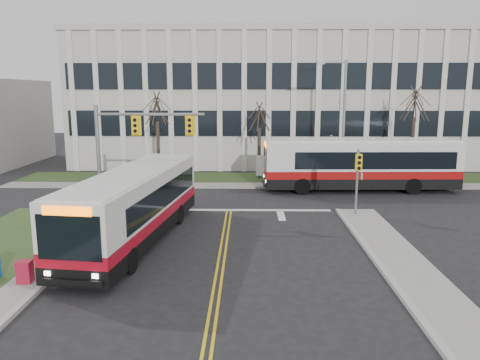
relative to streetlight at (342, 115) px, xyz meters
name	(u,v)px	position (x,y,z in m)	size (l,w,h in m)	color
ground	(222,259)	(-8.03, -16.20, -5.19)	(120.00, 120.00, 0.00)	black
sidewalk_east	(451,314)	(-0.53, -21.20, -5.12)	(2.00, 26.00, 0.14)	#9E9B93
sidewalk_cross	(300,186)	(-3.03, -1.00, -5.12)	(44.00, 1.60, 0.14)	#9E9B93
building_lawn	(297,179)	(-3.03, 1.80, -5.13)	(44.00, 5.00, 0.12)	#2B441D
office_building	(286,100)	(-3.03, 13.80, 0.81)	(40.00, 16.00, 12.00)	beige
mast_arm_signal	(127,140)	(-13.65, -9.04, -0.94)	(6.11, 0.38, 6.20)	slate
signal_pole_near	(358,173)	(-0.83, -9.30, -2.69)	(0.34, 0.39, 3.80)	slate
signal_pole_far	(331,153)	(-0.83, -0.80, -2.69)	(0.34, 0.39, 3.80)	slate
streetlight	(342,115)	(0.00, 0.00, 0.00)	(2.15, 0.25, 9.20)	slate
directory_sign	(266,166)	(-5.53, 1.30, -4.02)	(1.50, 0.12, 2.00)	slate
tree_left	(157,110)	(-14.03, 1.80, 0.32)	(1.80, 1.80, 7.70)	#42352B
tree_mid	(259,118)	(-6.03, 2.00, -0.31)	(1.80, 1.80, 6.82)	#42352B
tree_right	(415,105)	(5.97, 1.80, 0.71)	(1.80, 1.80, 8.25)	#42352B
bus_main	(135,207)	(-12.19, -13.83, -3.56)	(2.66, 12.29, 3.28)	silver
bus_cross	(360,166)	(1.00, -2.20, -3.41)	(2.90, 13.39, 3.57)	silver
newspaper_box_red	(25,274)	(-14.98, -19.09, -4.72)	(0.50, 0.45, 0.95)	maroon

